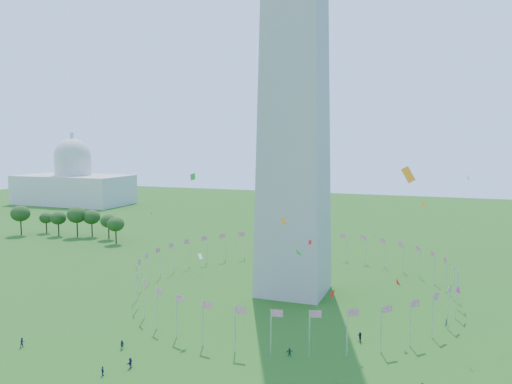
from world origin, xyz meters
TOP-DOWN VIEW (x-y plane):
  - ground at (0.00, 0.00)m, footprint 600.00×600.00m
  - flag_ring at (-0.00, 50.00)m, footprint 80.24×80.24m
  - capitol_building at (-180.00, 180.00)m, footprint 70.00×35.00m
  - kites_aloft at (20.51, 21.23)m, footprint 117.62×78.43m
  - tree_line_west at (-106.45, 90.58)m, footprint 55.61×15.59m

SIDE VIEW (x-z plane):
  - ground at x=0.00m, z-range 0.00..0.00m
  - flag_ring at x=0.00m, z-range 0.00..9.00m
  - tree_line_west at x=-106.45m, z-range -0.66..11.73m
  - kites_aloft at x=20.51m, z-range 0.33..38.99m
  - capitol_building at x=-180.00m, z-range 0.00..46.00m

